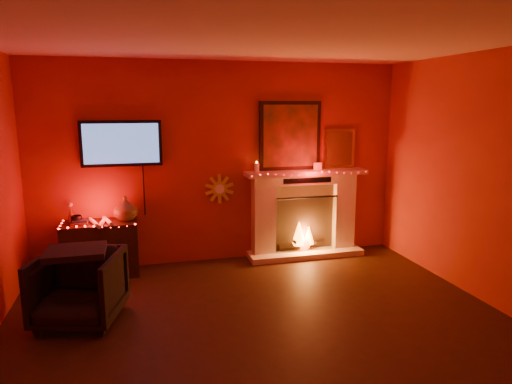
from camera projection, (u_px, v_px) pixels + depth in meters
room at (277, 200)px, 3.80m from camera, size 5.00×5.00×5.00m
fireplace at (304, 205)px, 6.47m from camera, size 1.72×0.40×2.18m
tv at (122, 144)px, 5.75m from camera, size 1.00×0.07×1.24m
sunburst_clock at (219, 189)px, 6.21m from camera, size 0.40×0.03×0.40m
console_table at (103, 245)px, 5.73m from camera, size 0.92×0.56×1.00m
armchair at (79, 288)px, 4.49m from camera, size 0.94×0.96×0.72m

